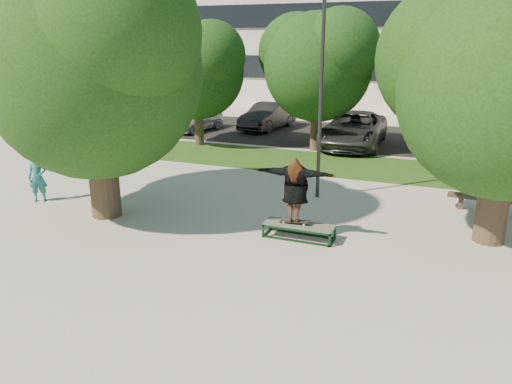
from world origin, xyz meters
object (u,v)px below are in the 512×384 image
at_px(tree_right, 508,75).
at_px(car_silver_a, 196,119).
at_px(grind_box, 299,231).
at_px(car_silver_b, 446,132).
at_px(bystander, 38,178).
at_px(tree_left, 92,58).
at_px(lamppost, 321,99).
at_px(bench, 502,201).
at_px(car_grey, 354,129).
at_px(car_dark, 268,116).

xyz_separation_m(tree_right, car_silver_a, (-14.44, 11.37, -3.45)).
bearing_deg(grind_box, car_silver_b, 77.37).
relative_size(tree_right, car_silver_b, 1.35).
xyz_separation_m(tree_right, bystander, (-12.92, -1.78, -3.32)).
height_order(tree_left, lamppost, tree_left).
xyz_separation_m(tree_right, bench, (0.50, 2.34, -3.71)).
bearing_deg(car_grey, bystander, -124.04).
bearing_deg(car_silver_a, bystander, -76.35).
bearing_deg(grind_box, bystander, -179.30).
xyz_separation_m(tree_left, car_grey, (4.74, 12.41, -3.61)).
bearing_deg(tree_left, grind_box, 3.06).
distance_m(bystander, car_dark, 15.24).
bearing_deg(car_dark, bystander, -90.47).
bearing_deg(bystander, grind_box, -27.17).
distance_m(grind_box, car_dark, 16.36).
bearing_deg(car_dark, car_grey, -21.02).
distance_m(car_silver_a, car_dark, 4.03).
bearing_deg(bystander, car_silver_b, 22.19).
height_order(bench, car_grey, car_grey).
distance_m(car_dark, car_silver_b, 9.64).
distance_m(grind_box, car_silver_a, 16.45).
bearing_deg(tree_right, grind_box, -159.23).
distance_m(tree_left, bench, 12.24).
bearing_deg(bystander, tree_left, -32.21).
height_order(tree_left, grind_box, tree_left).
relative_size(car_silver_a, car_silver_b, 0.78).
relative_size(bystander, bench, 0.52).
relative_size(tree_right, car_dark, 1.45).
bearing_deg(car_grey, car_silver_a, 171.28).
relative_size(lamppost, car_silver_b, 1.27).
bearing_deg(lamppost, grind_box, -82.32).
distance_m(grind_box, bystander, 8.51).
distance_m(car_silver_a, car_grey, 9.02).
distance_m(tree_left, car_silver_a, 14.52).
distance_m(bystander, car_silver_b, 18.00).
height_order(bench, car_silver_a, car_silver_a).
height_order(tree_right, bench, tree_right).
bearing_deg(tree_left, bystander, 175.66).
xyz_separation_m(bench, car_grey, (-5.97, 8.07, 0.43)).
height_order(car_dark, car_grey, car_grey).
bearing_deg(bench, tree_right, -99.98).
relative_size(tree_left, bench, 2.38).
bearing_deg(car_silver_a, grind_box, -45.47).
relative_size(tree_left, grind_box, 3.95).
height_order(grind_box, car_silver_b, car_silver_b).
bearing_deg(car_grey, car_silver_b, 18.69).
distance_m(tree_right, car_dark, 17.55).
distance_m(bench, car_silver_a, 17.46).
relative_size(bench, car_silver_b, 0.62).
height_order(grind_box, bench, bench).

